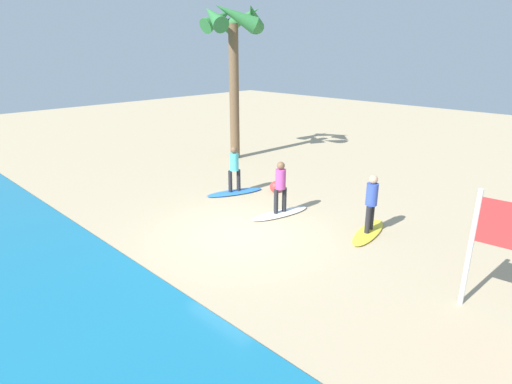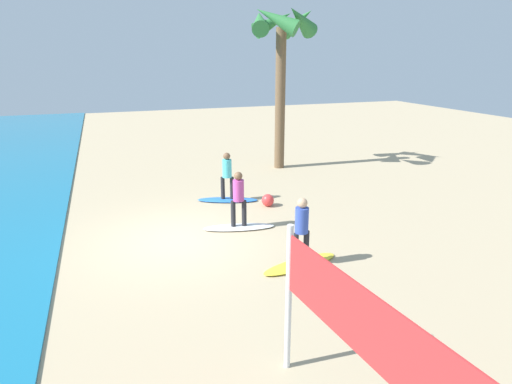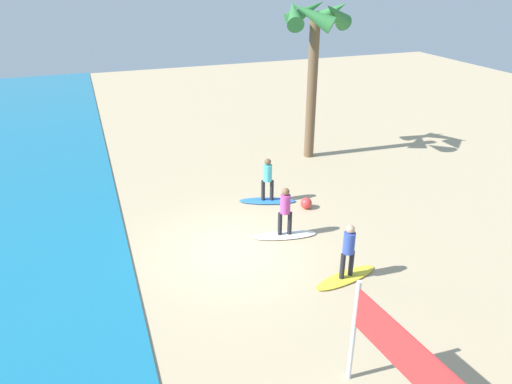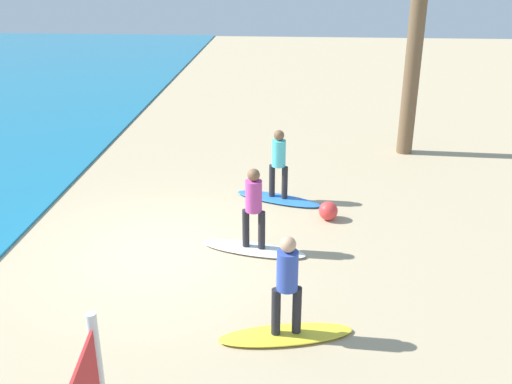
% 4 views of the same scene
% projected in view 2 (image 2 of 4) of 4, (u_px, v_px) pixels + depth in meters
% --- Properties ---
extents(ground_plane, '(60.00, 60.00, 0.00)m').
position_uv_depth(ground_plane, '(177.00, 240.00, 11.81)').
color(ground_plane, tan).
extents(surfboard_yellow, '(0.98, 2.17, 0.09)m').
position_uv_depth(surfboard_yellow, '(300.00, 264.00, 10.37)').
color(surfboard_yellow, yellow).
rests_on(surfboard_yellow, ground).
extents(surfer_yellow, '(0.32, 0.45, 1.64)m').
position_uv_depth(surfer_yellow, '(302.00, 226.00, 10.07)').
color(surfer_yellow, '#232328').
rests_on(surfer_yellow, surfboard_yellow).
extents(surfboard_white, '(0.99, 2.17, 0.09)m').
position_uv_depth(surfboard_white, '(239.00, 227.00, 12.59)').
color(surfboard_white, white).
rests_on(surfboard_white, ground).
extents(surfer_white, '(0.32, 0.45, 1.64)m').
position_uv_depth(surfer_white, '(238.00, 195.00, 12.29)').
color(surfer_white, '#232328').
rests_on(surfer_white, surfboard_white).
extents(surfboard_blue, '(1.26, 2.16, 0.09)m').
position_uv_depth(surfboard_blue, '(228.00, 200.00, 14.97)').
color(surfboard_blue, blue).
rests_on(surfboard_blue, ground).
extents(surfer_blue, '(0.32, 0.44, 1.64)m').
position_uv_depth(surfer_blue, '(227.00, 172.00, 14.67)').
color(surfer_blue, '#232328').
rests_on(surfer_blue, surfboard_blue).
extents(palm_tree, '(2.88, 3.03, 6.94)m').
position_uv_depth(palm_tree, '(281.00, 38.00, 17.84)').
color(palm_tree, brown).
rests_on(palm_tree, ground).
extents(beach_ball, '(0.42, 0.42, 0.42)m').
position_uv_depth(beach_ball, '(268.00, 200.00, 14.42)').
color(beach_ball, '#E53838').
rests_on(beach_ball, ground).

